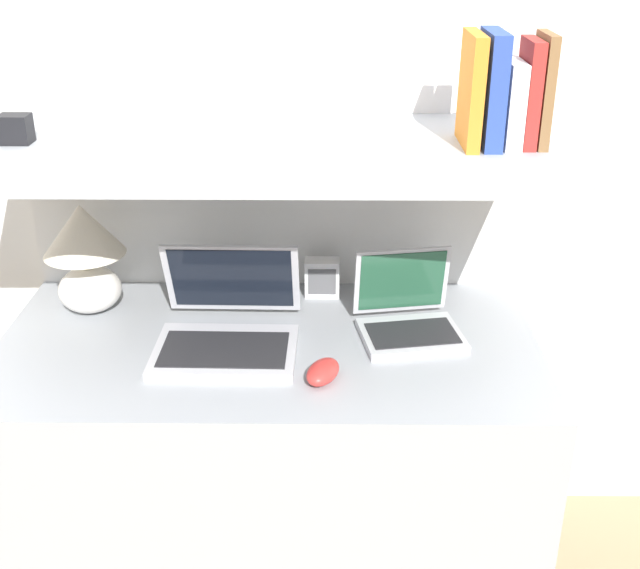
{
  "coord_description": "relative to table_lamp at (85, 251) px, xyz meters",
  "views": [
    {
      "loc": [
        0.14,
        -1.34,
        1.69
      ],
      "look_at": [
        0.12,
        0.34,
        0.92
      ],
      "focal_mm": 45.0,
      "sensor_mm": 36.0,
      "label": 1
    }
  ],
  "objects": [
    {
      "name": "wall_back",
      "position": [
        0.46,
        0.23,
        0.27
      ],
      "size": [
        6.0,
        0.05,
        2.4
      ],
      "color": "white",
      "rests_on": "ground_plane"
    },
    {
      "name": "desk",
      "position": [
        0.46,
        -0.17,
        -0.55
      ],
      "size": [
        1.29,
        0.67,
        0.76
      ],
      "color": "#999EA3",
      "rests_on": "ground_plane"
    },
    {
      "name": "back_riser",
      "position": [
        0.46,
        0.19,
        -0.33
      ],
      "size": [
        1.29,
        0.04,
        1.2
      ],
      "color": "white",
      "rests_on": "ground_plane"
    },
    {
      "name": "shelf",
      "position": [
        0.46,
        -0.1,
        0.29
      ],
      "size": [
        1.29,
        0.61,
        0.03
      ],
      "color": "#999EA3",
      "rests_on": "back_riser"
    },
    {
      "name": "table_lamp",
      "position": [
        0.0,
        0.0,
        0.0
      ],
      "size": [
        0.2,
        0.2,
        0.28
      ],
      "color": "white",
      "rests_on": "desk"
    },
    {
      "name": "laptop_large",
      "position": [
        0.37,
        -0.18,
        -0.12
      ],
      "size": [
        0.33,
        0.33,
        0.22
      ],
      "color": "silver",
      "rests_on": "desk"
    },
    {
      "name": "laptop_small",
      "position": [
        0.8,
        -0.12,
        -0.12
      ],
      "size": [
        0.27,
        0.25,
        0.2
      ],
      "color": "silver",
      "rests_on": "desk"
    },
    {
      "name": "computer_mouse",
      "position": [
        0.6,
        -0.34,
        -0.14
      ],
      "size": [
        0.1,
        0.12,
        0.04
      ],
      "color": "red",
      "rests_on": "desk"
    },
    {
      "name": "router_box",
      "position": [
        0.59,
        0.09,
        -0.11
      ],
      "size": [
        0.09,
        0.05,
        0.1
      ],
      "color": "white",
      "rests_on": "desk"
    },
    {
      "name": "book_brown",
      "position": [
        1.07,
        -0.1,
        0.42
      ],
      "size": [
        0.02,
        0.13,
        0.24
      ],
      "color": "brown",
      "rests_on": "shelf"
    },
    {
      "name": "book_red",
      "position": [
        1.04,
        -0.1,
        0.41
      ],
      "size": [
        0.03,
        0.13,
        0.23
      ],
      "color": "#A82823",
      "rests_on": "shelf"
    },
    {
      "name": "book_white",
      "position": [
        1.0,
        -0.1,
        0.39
      ],
      "size": [
        0.04,
        0.15,
        0.18
      ],
      "color": "silver",
      "rests_on": "shelf"
    },
    {
      "name": "book_blue",
      "position": [
        0.96,
        -0.1,
        0.42
      ],
      "size": [
        0.04,
        0.17,
        0.24
      ],
      "color": "#284293",
      "rests_on": "shelf"
    },
    {
      "name": "book_orange",
      "position": [
        0.91,
        -0.1,
        0.42
      ],
      "size": [
        0.03,
        0.17,
        0.24
      ],
      "color": "orange",
      "rests_on": "shelf"
    },
    {
      "name": "shelf_gadget",
      "position": [
        -0.09,
        -0.1,
        0.33
      ],
      "size": [
        0.07,
        0.05,
        0.06
      ],
      "color": "black",
      "rests_on": "shelf"
    }
  ]
}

